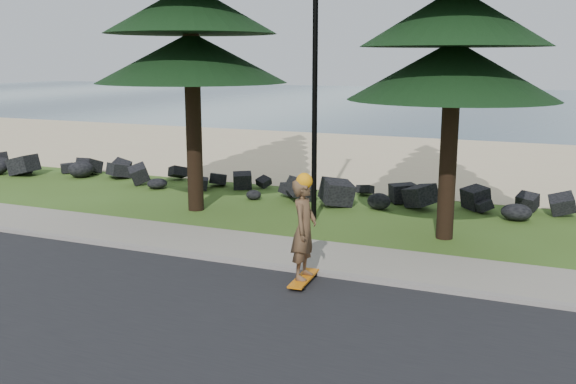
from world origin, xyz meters
name	(u,v)px	position (x,y,z in m)	size (l,w,h in m)	color
ground	(263,253)	(0.00, 0.00, 0.00)	(160.00, 160.00, 0.00)	#3B561B
road	(142,331)	(0.00, -4.50, 0.01)	(160.00, 7.00, 0.02)	black
kerb	(244,263)	(0.00, -0.90, 0.05)	(160.00, 0.20, 0.10)	gray
sidewalk	(266,249)	(0.00, 0.20, 0.04)	(160.00, 2.00, 0.08)	gray
beach_sand	(408,159)	(0.00, 14.50, 0.01)	(160.00, 15.00, 0.01)	#D8B690
ocean	(494,103)	(0.00, 51.00, 0.00)	(160.00, 58.00, 0.01)	#324F61
seawall_boulders	(342,202)	(0.00, 5.60, 0.00)	(60.00, 2.40, 1.10)	black
lamp_post	(315,62)	(0.00, 3.20, 4.13)	(0.25, 0.14, 8.14)	black
skateboarder	(304,229)	(1.56, -1.46, 1.08)	(0.50, 1.17, 2.14)	orange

